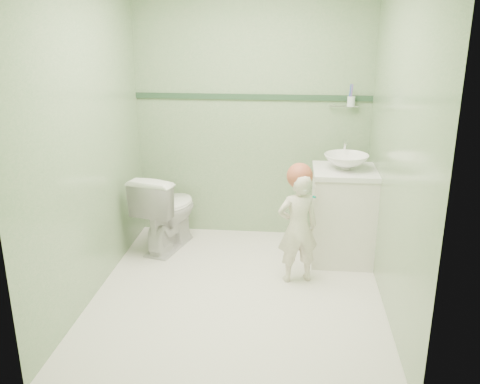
# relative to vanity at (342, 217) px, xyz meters

# --- Properties ---
(ground) EXTENTS (2.50, 2.50, 0.00)m
(ground) POSITION_rel_vanity_xyz_m (-0.84, -0.70, -0.40)
(ground) COLOR white
(ground) RESTS_ON ground
(room_shell) EXTENTS (2.50, 2.54, 2.40)m
(room_shell) POSITION_rel_vanity_xyz_m (-0.84, -0.70, 0.80)
(room_shell) COLOR #80AB79
(room_shell) RESTS_ON ground
(trim_stripe) EXTENTS (2.20, 0.02, 0.05)m
(trim_stripe) POSITION_rel_vanity_xyz_m (-0.84, 0.54, 0.95)
(trim_stripe) COLOR #294830
(trim_stripe) RESTS_ON room_shell
(vanity) EXTENTS (0.52, 0.50, 0.80)m
(vanity) POSITION_rel_vanity_xyz_m (0.00, 0.00, 0.00)
(vanity) COLOR white
(vanity) RESTS_ON ground
(counter) EXTENTS (0.54, 0.52, 0.04)m
(counter) POSITION_rel_vanity_xyz_m (0.00, 0.00, 0.41)
(counter) COLOR white
(counter) RESTS_ON vanity
(basin) EXTENTS (0.37, 0.37, 0.13)m
(basin) POSITION_rel_vanity_xyz_m (0.00, 0.00, 0.49)
(basin) COLOR white
(basin) RESTS_ON counter
(faucet) EXTENTS (0.03, 0.13, 0.18)m
(faucet) POSITION_rel_vanity_xyz_m (0.00, 0.19, 0.57)
(faucet) COLOR silver
(faucet) RESTS_ON counter
(cup_holder) EXTENTS (0.26, 0.07, 0.21)m
(cup_holder) POSITION_rel_vanity_xyz_m (0.05, 0.48, 0.93)
(cup_holder) COLOR silver
(cup_holder) RESTS_ON room_shell
(toilet) EXTENTS (0.58, 0.79, 0.73)m
(toilet) POSITION_rel_vanity_xyz_m (-1.58, 0.10, -0.04)
(toilet) COLOR white
(toilet) RESTS_ON ground
(toddler) EXTENTS (0.38, 0.31, 0.92)m
(toddler) POSITION_rel_vanity_xyz_m (-0.39, -0.44, 0.06)
(toddler) COLOR beige
(toddler) RESTS_ON ground
(hair_cap) EXTENTS (0.20, 0.20, 0.20)m
(hair_cap) POSITION_rel_vanity_xyz_m (-0.39, -0.41, 0.48)
(hair_cap) COLOR #A95137
(hair_cap) RESTS_ON toddler
(teal_toothbrush) EXTENTS (0.10, 0.14, 0.08)m
(teal_toothbrush) POSITION_rel_vanity_xyz_m (-0.28, -0.54, 0.36)
(teal_toothbrush) COLOR #008E7C
(teal_toothbrush) RESTS_ON toddler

